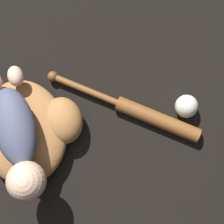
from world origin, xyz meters
The scene contains 5 objects.
ground_plane centered at (0.00, 0.00, 0.00)m, with size 6.00×6.00×0.00m, color black.
baseball_glove centered at (0.05, -0.03, 0.05)m, with size 0.32×0.32×0.10m.
baby_figure centered at (0.09, -0.05, 0.15)m, with size 0.39×0.12×0.11m.
baseball_bat centered at (0.09, 0.31, 0.02)m, with size 0.34×0.42×0.05m.
baseball centered at (0.11, 0.45, 0.04)m, with size 0.07×0.07×0.07m.
Camera 1 is at (0.27, 0.16, 1.16)m, focal length 60.00 mm.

